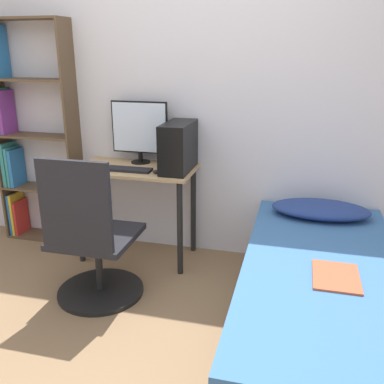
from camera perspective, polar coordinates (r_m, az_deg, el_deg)
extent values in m
plane|color=#846647|center=(2.54, -9.92, -21.86)|extent=(14.00, 14.00, 0.00)
cube|color=silver|center=(3.42, -0.41, 12.07)|extent=(8.00, 0.05, 2.50)
cube|color=tan|center=(3.37, -7.51, 3.08)|extent=(0.93, 0.51, 0.02)
cylinder|color=black|center=(3.49, -14.81, -3.43)|extent=(0.04, 0.04, 0.74)
cylinder|color=black|center=(3.18, -1.62, -4.94)|extent=(0.04, 0.04, 0.74)
cylinder|color=black|center=(3.82, -11.93, -1.25)|extent=(0.04, 0.04, 0.74)
cylinder|color=black|center=(3.54, 0.17, -2.40)|extent=(0.04, 0.04, 0.74)
cube|color=brown|center=(4.08, -24.04, 7.07)|extent=(0.02, 0.23, 1.87)
cube|color=brown|center=(3.70, -15.53, 6.96)|extent=(0.02, 0.23, 1.87)
cube|color=brown|center=(4.15, -18.59, -5.56)|extent=(0.67, 0.23, 0.02)
cube|color=brown|center=(3.99, -19.27, 0.53)|extent=(0.67, 0.23, 0.02)
cube|color=brown|center=(3.88, -20.00, 7.04)|extent=(0.67, 0.23, 0.02)
cube|color=brown|center=(3.82, -20.77, 13.83)|extent=(0.67, 0.23, 0.02)
cube|color=brown|center=(3.82, -21.61, 20.73)|extent=(0.67, 0.23, 0.02)
cube|color=#2870B7|center=(4.25, -22.45, -2.55)|extent=(0.02, 0.20, 0.38)
cube|color=gold|center=(4.24, -22.18, -2.56)|extent=(0.02, 0.20, 0.38)
cube|color=red|center=(4.23, -21.79, -3.04)|extent=(0.02, 0.20, 0.31)
cube|color=teal|center=(4.11, -23.16, 3.49)|extent=(0.03, 0.20, 0.38)
cube|color=teal|center=(4.10, -22.69, 3.23)|extent=(0.02, 0.20, 0.35)
cube|color=#2870B7|center=(4.08, -22.31, 3.08)|extent=(0.03, 0.20, 0.33)
cube|color=beige|center=(4.04, -24.03, 9.50)|extent=(0.02, 0.20, 0.33)
cube|color=teal|center=(4.02, -23.81, 9.86)|extent=(0.02, 0.20, 0.38)
cube|color=#7A338E|center=(4.00, -23.44, 9.76)|extent=(0.03, 0.20, 0.37)
cylinder|color=black|center=(3.16, -12.04, -12.74)|extent=(0.60, 0.60, 0.03)
cylinder|color=black|center=(3.06, -12.30, -9.42)|extent=(0.05, 0.05, 0.39)
cube|color=black|center=(2.97, -12.58, -5.79)|extent=(0.52, 0.52, 0.04)
cube|color=black|center=(2.66, -15.34, -1.84)|extent=(0.47, 0.04, 0.57)
cube|color=#4C3D2D|center=(2.72, 16.34, -16.45)|extent=(0.91, 2.03, 0.22)
cube|color=#38669E|center=(2.59, 16.83, -11.98)|extent=(0.88, 1.99, 0.27)
ellipsoid|color=navy|center=(3.20, 16.76, -2.22)|extent=(0.69, 0.36, 0.11)
cube|color=#B24C2D|center=(2.42, 18.64, -10.62)|extent=(0.24, 0.32, 0.01)
cylinder|color=black|center=(3.50, -6.85, 4.00)|extent=(0.15, 0.15, 0.01)
cylinder|color=black|center=(3.49, -6.88, 4.74)|extent=(0.04, 0.04, 0.08)
cube|color=black|center=(3.45, -7.00, 8.56)|extent=(0.46, 0.01, 0.41)
cube|color=silver|center=(3.44, -7.05, 8.53)|extent=(0.44, 0.01, 0.39)
cube|color=black|center=(3.28, -8.46, 2.99)|extent=(0.35, 0.12, 0.02)
cube|color=black|center=(3.22, -1.82, 6.06)|extent=(0.19, 0.44, 0.36)
ellipsoid|color=black|center=(3.20, -4.70, 2.74)|extent=(0.06, 0.09, 0.02)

